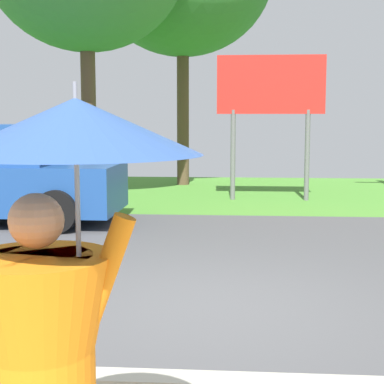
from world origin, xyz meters
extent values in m
cube|color=#4C4C4F|center=(0.00, 2.00, -0.05)|extent=(40.00, 8.00, 0.10)
cube|color=#4E9033|center=(0.00, 10.00, -0.05)|extent=(40.00, 8.00, 0.10)
cube|color=#B2AD9E|center=(0.00, -2.00, 0.05)|extent=(40.00, 0.24, 0.10)
cylinder|color=orange|center=(-0.48, -3.91, 1.12)|extent=(0.44, 0.44, 0.65)
sphere|color=tan|center=(-0.48, -3.91, 1.59)|extent=(0.22, 0.22, 0.22)
cylinder|color=orange|center=(-0.20, -3.91, 1.40)|extent=(0.24, 0.09, 0.45)
cylinder|color=gray|center=(-0.31, -3.91, 1.62)|extent=(0.02, 0.02, 0.75)
cone|color=#33569E|center=(-0.31, -3.91, 1.96)|extent=(0.99, 0.99, 0.22)
cylinder|color=gray|center=(-0.31, -3.91, 2.08)|extent=(0.02, 0.02, 0.10)
cube|color=#1E478C|center=(-4.04, 4.87, 1.43)|extent=(1.80, 1.84, 0.90)
cube|color=#2D3842|center=(-3.19, 4.87, 1.43)|extent=(0.10, 1.70, 0.77)
cylinder|color=black|center=(-2.84, 5.87, 0.38)|extent=(0.76, 0.28, 0.76)
cylinder|color=black|center=(-2.84, 3.87, 0.38)|extent=(0.76, 0.28, 0.76)
cylinder|color=slate|center=(0.20, 8.45, 1.10)|extent=(0.12, 0.12, 2.20)
cylinder|color=slate|center=(2.00, 8.45, 1.10)|extent=(0.12, 0.12, 2.20)
cube|color=red|center=(1.10, 8.45, 2.80)|extent=(2.60, 0.10, 1.40)
cylinder|color=brown|center=(-3.35, 8.35, 2.13)|extent=(0.36, 0.36, 4.25)
cylinder|color=brown|center=(-1.33, 11.72, 2.26)|extent=(0.36, 0.36, 4.53)
camera|label=1|loc=(0.31, -6.17, 1.99)|focal=55.71mm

